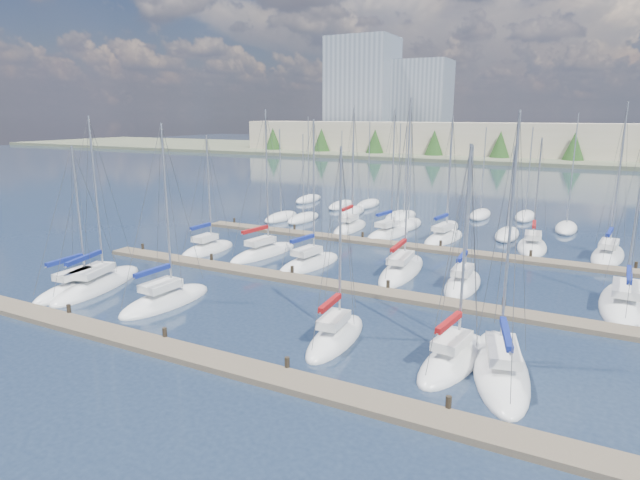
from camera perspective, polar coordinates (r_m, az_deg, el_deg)
The scene contains 23 objects.
ground at distance 80.49m, azimuth 15.45°, elevation 3.92°, with size 400.00×400.00×0.00m, color #243248.
dock_near at distance 28.65m, azimuth -11.49°, elevation -12.48°, with size 44.00×1.93×1.10m.
dock_mid at distance 39.62m, azimuth 1.36°, elevation -4.82°, with size 44.00×1.93×1.10m.
dock_far at distance 52.07m, azimuth 8.22°, elevation -0.52°, with size 44.00×1.93×1.10m.
sailboat_j at distance 45.08m, azimuth -1.12°, elevation -2.52°, with size 3.72×7.86×12.82m.
sailboat_d at distance 30.71m, azimuth 1.68°, elevation -10.30°, with size 2.65×7.02×11.57m.
sailboat_n at distance 59.35m, azimuth 3.24°, elevation 1.35°, with size 2.72×7.86×14.05m.
sailboat_i at distance 48.78m, azimuth -6.04°, elevation -1.35°, with size 3.49×8.54×13.61m.
sailboat_m at distance 41.22m, azimuth 29.74°, elevation -5.89°, with size 3.40×10.14×13.73m.
sailboat_e at distance 28.98m, azimuth 14.03°, elevation -12.24°, with size 3.27×7.54×11.85m.
sailboat_c at distance 37.82m, azimuth -16.13°, elevation -6.22°, with size 3.27×7.68×12.67m.
sailboat_r at distance 54.06m, azimuth 28.35°, elevation -1.46°, with size 3.41×8.95×14.23m.
sailboat_o at distance 56.52m, azimuth 7.27°, elevation 0.65°, with size 3.89×7.62×13.73m.
sailboat_p at distance 55.72m, azimuth 13.07°, elevation 0.22°, with size 3.61×7.92×13.05m.
sailboat_h at distance 50.79m, azimuth -11.88°, elevation -0.99°, with size 2.72×6.66×11.39m.
sailboat_f at distance 28.72m, azimuth 18.67°, elevation -12.82°, with size 4.86×9.83×13.42m.
sailboat_k at distance 43.70m, azimuth 8.71°, elevation -3.19°, with size 3.25×9.76×14.43m.
sailboat_a at distance 42.61m, azimuth -24.30°, elevation -4.70°, with size 2.61×7.68×11.09m.
sailboat_l at distance 41.17m, azimuth 14.98°, elevation -4.55°, with size 2.59×7.19×11.07m.
sailboat_b at distance 43.00m, azimuth -22.63°, elevation -4.39°, with size 5.26×10.07×13.11m.
sailboat_q at distance 54.65m, azimuth 21.67°, elevation -0.66°, with size 3.40×7.75×11.10m.
distant_boats at distance 66.14m, azimuth 8.70°, elevation 2.55°, with size 36.93×20.75×13.30m.
shoreline at distance 170.25m, azimuth 17.90°, elevation 11.01°, with size 400.00×60.00×38.00m.
Camera 1 is at (16.67, -17.74, 12.50)m, focal length 30.00 mm.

